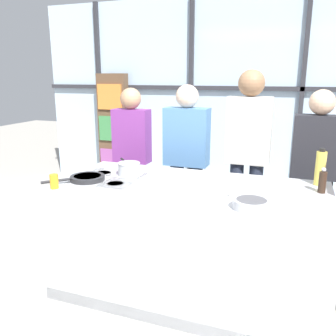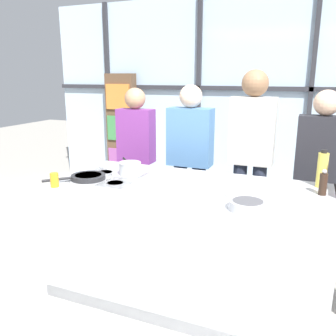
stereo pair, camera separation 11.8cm
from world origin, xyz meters
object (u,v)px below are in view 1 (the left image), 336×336
spectator_far_left (132,151)px  juice_glass_near (54,181)px  spectator_center_left (186,155)px  frying_pan (87,178)px  mixing_bowl (251,204)px  white_plate (245,194)px  spectator_far_right (315,167)px  pepper_grinder (322,181)px  spectator_center_right (248,149)px  saucepan (129,168)px  oil_bottle (320,168)px

spectator_far_left → juice_glass_near: spectator_far_left is taller
spectator_center_left → spectator_far_left: bearing=0.0°
frying_pan → mixing_bowl: bearing=-8.4°
spectator_center_left → frying_pan: spectator_center_left is taller
spectator_center_left → frying_pan: size_ratio=3.96×
spectator_center_left → mixing_bowl: 1.51m
white_plate → spectator_far_right: bearing=63.8°
spectator_far_right → mixing_bowl: spectator_far_right is taller
spectator_far_left → juice_glass_near: 1.34m
spectator_far_left → pepper_grinder: bearing=157.7°
mixing_bowl → juice_glass_near: 1.44m
spectator_center_right → saucepan: spectator_center_right is taller
spectator_center_right → oil_bottle: spectator_center_right is taller
frying_pan → white_plate: 1.26m
spectator_far_left → pepper_grinder: size_ratio=8.49×
spectator_far_left → white_plate: spectator_far_left is taller
saucepan → mixing_bowl: (1.07, -0.45, -0.02)m
pepper_grinder → mixing_bowl: bearing=-131.1°
frying_pan → white_plate: size_ratio=1.60×
spectator_far_right → oil_bottle: (0.00, -0.57, 0.13)m
mixing_bowl → pepper_grinder: bearing=48.9°
spectator_center_left → spectator_center_right: (0.62, 0.00, 0.11)m
white_plate → pepper_grinder: (0.51, 0.24, 0.08)m
frying_pan → juice_glass_near: (-0.11, -0.26, 0.03)m
spectator_far_left → spectator_center_right: 1.24m
spectator_far_right → pepper_grinder: 0.77m
spectator_center_left → spectator_center_right: bearing=-180.0°
saucepan → oil_bottle: (1.50, 0.24, 0.08)m
spectator_center_left → pepper_grinder: spectator_center_left is taller
spectator_center_right → pepper_grinder: (0.63, -0.77, -0.05)m
spectator_center_right → oil_bottle: bearing=137.4°
spectator_center_right → mixing_bowl: 1.29m
frying_pan → saucepan: 0.36m
juice_glass_near → pepper_grinder: bearing=16.9°
pepper_grinder → spectator_far_right: bearing=91.0°
juice_glass_near → spectator_far_right: bearing=35.7°
spectator_center_left → juice_glass_near: (-0.62, -1.34, 0.03)m
spectator_far_right → oil_bottle: size_ratio=5.56×
spectator_far_right → white_plate: (-0.50, -1.01, -0.00)m
oil_bottle → mixing_bowl: bearing=-121.5°
spectator_center_left → spectator_far_right: size_ratio=1.02×
spectator_far_right → white_plate: bearing=63.8°
spectator_far_left → pepper_grinder: spectator_far_left is taller
saucepan → white_plate: saucepan is taller
spectator_far_right → juice_glass_near: bearing=35.7°
saucepan → white_plate: (1.00, -0.19, -0.05)m
spectator_center_right → spectator_far_right: size_ratio=1.11×
spectator_far_left → spectator_center_right: size_ratio=0.90×
mixing_bowl → pepper_grinder: 0.66m
saucepan → pepper_grinder: bearing=1.8°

